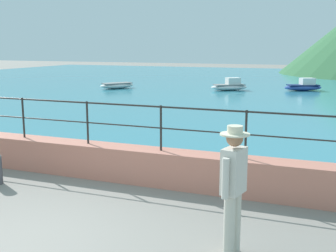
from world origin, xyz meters
TOP-DOWN VIEW (x-y plane):
  - ground_plane at (0.00, 0.00)m, footprint 120.00×120.00m
  - promenade_wall at (0.00, 3.20)m, footprint 20.00×0.56m
  - railing at (0.00, 3.20)m, footprint 18.44×0.04m
  - lake_water at (0.00, 25.84)m, footprint 64.00×44.32m
  - person_walking at (2.83, 0.84)m, footprint 0.38×0.56m
  - boat_2 at (2.18, 22.64)m, footprint 2.46×1.84m
  - boat_3 at (-8.99, 19.64)m, footprint 2.06×2.40m
  - boat_6 at (-2.04, 21.20)m, footprint 2.41×2.04m

SIDE VIEW (x-z plane):
  - ground_plane at x=0.00m, z-range 0.00..0.00m
  - lake_water at x=0.00m, z-range 0.00..0.06m
  - boat_3 at x=-8.99m, z-range 0.08..0.44m
  - boat_2 at x=2.18m, z-range -0.05..0.71m
  - boat_6 at x=-2.04m, z-range -0.05..0.71m
  - promenade_wall at x=0.00m, z-range 0.00..0.70m
  - person_walking at x=2.83m, z-range 0.10..1.85m
  - railing at x=0.00m, z-range 0.87..1.77m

